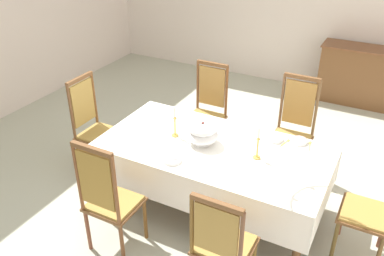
{
  "coord_description": "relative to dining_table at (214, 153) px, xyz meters",
  "views": [
    {
      "loc": [
        1.4,
        -3.29,
        2.85
      ],
      "look_at": [
        -0.2,
        -0.27,
        0.93
      ],
      "focal_mm": 38.46,
      "sensor_mm": 36.0,
      "label": 1
    }
  ],
  "objects": [
    {
      "name": "chair_north_b",
      "position": [
        0.53,
        0.98,
        -0.07
      ],
      "size": [
        0.44,
        0.42,
        1.18
      ],
      "rotation": [
        0.0,
        0.0,
        3.14
      ],
      "color": "brown",
      "rests_on": "ground"
    },
    {
      "name": "soup_tureen",
      "position": [
        -0.13,
        -0.0,
        0.19
      ],
      "size": [
        0.31,
        0.31,
        0.24
      ],
      "color": "white",
      "rests_on": "tablecloth"
    },
    {
      "name": "bowl_near_left",
      "position": [
        0.49,
        0.4,
        0.1
      ],
      "size": [
        0.17,
        0.17,
        0.04
      ],
      "color": "white",
      "rests_on": "tablecloth"
    },
    {
      "name": "spoon_secondary",
      "position": [
        0.82,
        0.48,
        0.08
      ],
      "size": [
        0.05,
        0.18,
        0.01
      ],
      "rotation": [
        0.0,
        0.0,
        0.2
      ],
      "color": "gold",
      "rests_on": "tablecloth"
    },
    {
      "name": "dining_table",
      "position": [
        0.0,
        0.0,
        0.0
      ],
      "size": [
        2.21,
        1.13,
        0.73
      ],
      "color": "brown",
      "rests_on": "ground"
    },
    {
      "name": "ground",
      "position": [
        0.0,
        0.18,
        -0.68
      ],
      "size": [
        7.23,
        6.89,
        0.04
      ],
      "primitive_type": "cube",
      "color": "#AFB09D"
    },
    {
      "name": "tablecloth",
      "position": [
        0.0,
        -0.0,
        -0.03
      ],
      "size": [
        2.23,
        1.15,
        0.4
      ],
      "color": "white",
      "rests_on": "dining_table"
    },
    {
      "name": "chair_head_east",
      "position": [
        1.52,
        0.0,
        -0.08
      ],
      "size": [
        0.42,
        0.44,
        1.16
      ],
      "rotation": [
        0.0,
        0.0,
        1.57
      ],
      "color": "brown",
      "rests_on": "ground"
    },
    {
      "name": "chair_head_west",
      "position": [
        -1.52,
        0.0,
        -0.08
      ],
      "size": [
        0.42,
        0.44,
        1.15
      ],
      "rotation": [
        0.0,
        0.0,
        -1.57
      ],
      "color": "brown",
      "rests_on": "ground"
    },
    {
      "name": "chair_north_a",
      "position": [
        -0.55,
        0.97,
        -0.08
      ],
      "size": [
        0.44,
        0.42,
        1.15
      ],
      "rotation": [
        0.0,
        0.0,
        3.14
      ],
      "color": "brown",
      "rests_on": "ground"
    },
    {
      "name": "bowl_far_left",
      "position": [
        -0.23,
        -0.42,
        0.09
      ],
      "size": [
        0.17,
        0.17,
        0.03
      ],
      "color": "white",
      "rests_on": "tablecloth"
    },
    {
      "name": "spoon_primary",
      "position": [
        0.6,
        0.42,
        0.08
      ],
      "size": [
        0.06,
        0.17,
        0.01
      ],
      "rotation": [
        0.0,
        0.0,
        -0.25
      ],
      "color": "gold",
      "rests_on": "tablecloth"
    },
    {
      "name": "sideboard",
      "position": [
        1.03,
        3.35,
        -0.21
      ],
      "size": [
        1.44,
        0.48,
        0.9
      ],
      "rotation": [
        0.0,
        0.0,
        3.14
      ],
      "color": "brown",
      "rests_on": "ground"
    },
    {
      "name": "candlestick_west",
      "position": [
        -0.44,
        0.0,
        0.2
      ],
      "size": [
        0.07,
        0.07,
        0.32
      ],
      "color": "gold",
      "rests_on": "tablecloth"
    },
    {
      "name": "chair_south_b",
      "position": [
        0.53,
        -0.97,
        -0.11
      ],
      "size": [
        0.44,
        0.42,
        1.05
      ],
      "color": "brown",
      "rests_on": "ground"
    },
    {
      "name": "chair_south_a",
      "position": [
        -0.55,
        -0.98,
        -0.07
      ],
      "size": [
        0.44,
        0.42,
        1.17
      ],
      "color": "brown",
      "rests_on": "ground"
    },
    {
      "name": "bowl_near_right",
      "position": [
        0.71,
        0.46,
        0.1
      ],
      "size": [
        0.16,
        0.16,
        0.04
      ],
      "color": "white",
      "rests_on": "tablecloth"
    },
    {
      "name": "candlestick_east",
      "position": [
        0.44,
        -0.0,
        0.2
      ],
      "size": [
        0.07,
        0.07,
        0.32
      ],
      "color": "gold",
      "rests_on": "tablecloth"
    }
  ]
}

